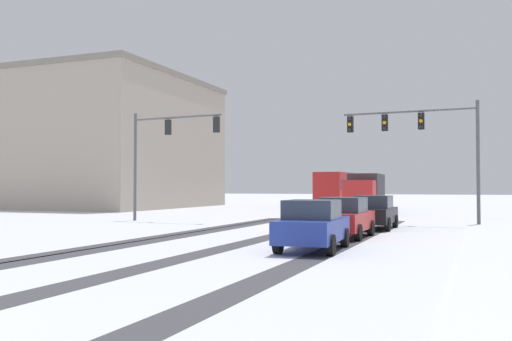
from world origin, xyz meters
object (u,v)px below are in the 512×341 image
Objects in this scene: car_black_lead at (374,212)px; office_building_far_left_block at (74,144)px; car_blue_third at (313,225)px; box_truck_delivery at (365,192)px; bus_oncoming at (341,187)px; traffic_signal_near_right at (421,135)px; car_red_second at (344,217)px; traffic_signal_near_left at (164,143)px.

office_building_far_left_block reaches higher than car_black_lead.
car_blue_third is 25.06m from box_truck_delivery.
bus_oncoming is 0.43× the size of office_building_far_left_block.
traffic_signal_near_right is 14.28m from car_blue_third.
car_blue_third is 45.52m from office_building_far_left_block.
traffic_signal_near_right is 5.77m from car_black_lead.
car_black_lead is at bearing 85.91° from car_red_second.
traffic_signal_near_left is at bearing -40.24° from office_building_far_left_block.
traffic_signal_near_right is (14.44, 2.23, 0.18)m from traffic_signal_near_left.
car_red_second is at bearing -36.22° from office_building_far_left_block.
office_building_far_left_block is at bearing -165.22° from bus_oncoming.
traffic_signal_near_right is at bearing 80.88° from car_blue_third.
box_truck_delivery is (4.53, -11.85, -0.36)m from bus_oncoming.
traffic_signal_near_right is at bearing 8.77° from traffic_signal_near_left.
bus_oncoming is (-7.73, 26.90, 1.18)m from car_black_lead.
traffic_signal_near_left is 17.11m from car_blue_third.
car_black_lead is (-1.86, -3.71, -4.01)m from traffic_signal_near_right.
traffic_signal_near_right reaches higher than car_black_lead.
bus_oncoming is at bearing 106.03° from car_black_lead.
office_building_far_left_block is (-31.13, 4.82, 4.83)m from box_truck_delivery.
traffic_signal_near_left is 0.59× the size of bus_oncoming.
traffic_signal_near_left is 1.58× the size of car_red_second.
traffic_signal_near_left is 0.92× the size of traffic_signal_near_right.
car_black_lead is 0.98× the size of car_blue_third.
traffic_signal_near_left is at bearing -124.64° from box_truck_delivery.
traffic_signal_near_left is at bearing -171.23° from traffic_signal_near_right.
car_blue_third is at bearing -41.13° from office_building_far_left_block.
traffic_signal_near_right reaches higher than bus_oncoming.
office_building_far_left_block is (-21.75, 18.40, 1.82)m from traffic_signal_near_left.
traffic_signal_near_left reaches higher than car_black_lead.
car_blue_third is 0.38× the size of bus_oncoming.
traffic_signal_near_right reaches higher than box_truck_delivery.
traffic_signal_near_right is 12.83m from box_truck_delivery.
bus_oncoming is at bearing 14.78° from office_building_far_left_block.
car_red_second and car_blue_third have the same top height.
traffic_signal_near_right is at bearing -24.08° from office_building_far_left_block.
car_red_second is at bearing -104.28° from traffic_signal_near_right.
office_building_far_left_block is (-26.61, -7.02, 4.48)m from bus_oncoming.
car_red_second is at bearing -27.92° from traffic_signal_near_left.
box_truck_delivery is (-3.20, 15.06, 0.82)m from car_black_lead.
car_blue_third is 0.56× the size of box_truck_delivery.
bus_oncoming is at bearing 103.01° from car_red_second.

